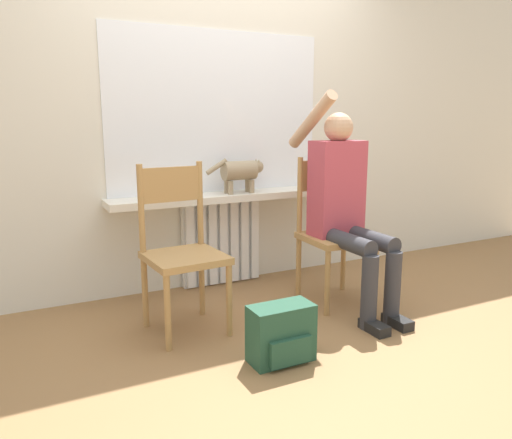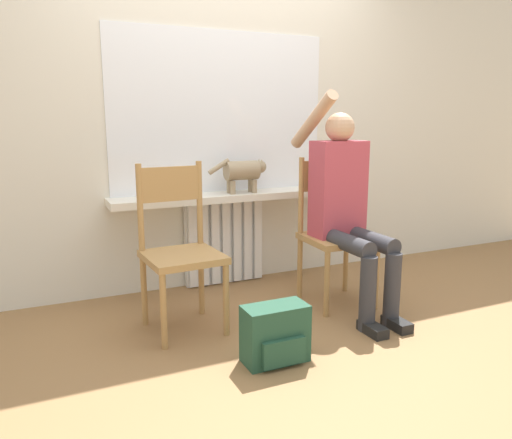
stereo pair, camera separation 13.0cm
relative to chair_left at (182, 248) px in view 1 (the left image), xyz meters
name	(u,v)px [view 1 (the left image)]	position (x,y,z in m)	size (l,w,h in m)	color
ground_plane	(301,340)	(0.54, -0.47, -0.50)	(12.00, 12.00, 0.00)	olive
wall_with_window	(216,104)	(0.54, 0.76, 0.85)	(7.00, 0.06, 2.70)	silver
radiator	(222,241)	(0.54, 0.68, -0.17)	(0.62, 0.08, 0.66)	white
windowsill	(226,197)	(0.54, 0.59, 0.18)	(1.72, 0.27, 0.05)	white
window_glass	(218,113)	(0.54, 0.72, 0.79)	(1.65, 0.01, 1.16)	white
chair_left	(182,248)	(0.00, 0.00, 0.00)	(0.45, 0.45, 0.99)	#B2844C
chair_right	(333,230)	(1.08, 0.00, 0.00)	(0.44, 0.44, 0.99)	#B2844C
person	(345,202)	(1.08, -0.13, 0.21)	(0.36, 1.03, 1.42)	#333338
cat	(241,171)	(0.65, 0.56, 0.37)	(0.45, 0.14, 0.26)	#9E896B
backpack	(282,334)	(0.32, -0.63, -0.35)	(0.34, 0.20, 0.30)	#234C38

